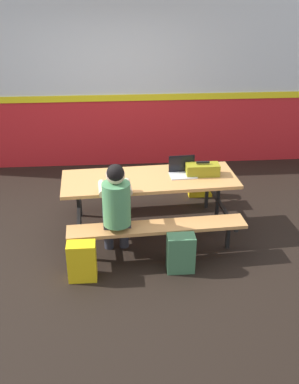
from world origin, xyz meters
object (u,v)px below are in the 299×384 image
at_px(student_nearer, 116,204).
at_px(toolbox_grey, 203,169).
at_px(satchel_spare, 82,261).
at_px(laptop_silver, 183,171).
at_px(picnic_table_main, 150,190).
at_px(backpack_dark, 181,253).
at_px(tote_bag_bright, 200,184).

distance_m(student_nearer, toolbox_grey, 1.23).
bearing_deg(satchel_spare, laptop_silver, 39.52).
xyz_separation_m(picnic_table_main, laptop_silver, (0.41, 0.06, 0.21)).
bearing_deg(backpack_dark, picnic_table_main, 108.05).
relative_size(picnic_table_main, backpack_dark, 4.85).
distance_m(picnic_table_main, tote_bag_bright, 1.30).
xyz_separation_m(student_nearer, toolbox_grey, (1.05, 0.62, 0.10)).
height_order(tote_bag_bright, satchel_spare, satchel_spare).
relative_size(student_nearer, toolbox_grey, 3.02).
xyz_separation_m(picnic_table_main, satchel_spare, (-0.78, -0.92, -0.36)).
relative_size(student_nearer, backpack_dark, 2.74).
xyz_separation_m(laptop_silver, toolbox_grey, (0.24, -0.02, 0.02)).
xyz_separation_m(student_nearer, satchel_spare, (-0.38, -0.34, -0.49)).
distance_m(picnic_table_main, toolbox_grey, 0.69).
relative_size(toolbox_grey, tote_bag_bright, 0.93).
bearing_deg(picnic_table_main, backpack_dark, -71.95).
height_order(picnic_table_main, tote_bag_bright, picnic_table_main).
xyz_separation_m(laptop_silver, satchel_spare, (-1.19, -0.98, -0.57)).
bearing_deg(picnic_table_main, student_nearer, -124.83).
distance_m(backpack_dark, satchel_spare, 1.06).
height_order(student_nearer, backpack_dark, student_nearer).
relative_size(tote_bag_bright, satchel_spare, 0.98).
distance_m(toolbox_grey, satchel_spare, 1.82).
bearing_deg(laptop_silver, picnic_table_main, -171.29).
xyz_separation_m(student_nearer, tote_bag_bright, (1.22, 1.52, -0.51)).
xyz_separation_m(picnic_table_main, backpack_dark, (0.28, -0.85, -0.36)).
height_order(laptop_silver, satchel_spare, laptop_silver).
height_order(backpack_dark, tote_bag_bright, backpack_dark).
distance_m(toolbox_grey, tote_bag_bright, 1.10).
xyz_separation_m(tote_bag_bright, satchel_spare, (-1.60, -1.86, 0.02)).
bearing_deg(backpack_dark, toolbox_grey, 67.28).
height_order(picnic_table_main, student_nearer, student_nearer).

